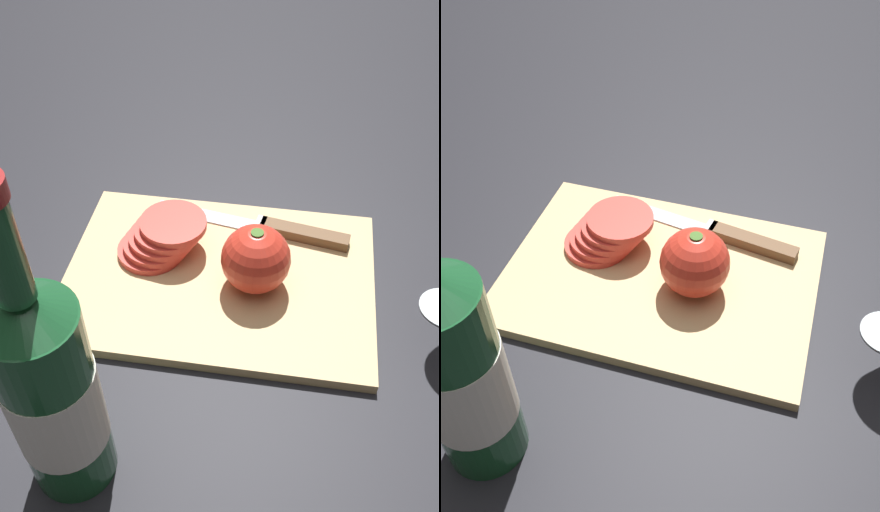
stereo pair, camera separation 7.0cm
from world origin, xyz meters
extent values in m
plane|color=black|center=(0.00, 0.00, 0.00)|extent=(3.00, 3.00, 0.00)
cube|color=tan|center=(0.03, -0.01, 0.01)|extent=(0.37, 0.27, 0.01)
cylinder|color=#194C28|center=(-0.07, -0.26, 0.11)|extent=(0.08, 0.08, 0.22)
cylinder|color=white|center=(-0.07, -0.26, 0.10)|extent=(0.08, 0.08, 0.09)
sphere|color=red|center=(0.07, -0.01, 0.05)|extent=(0.08, 0.08, 0.08)
cylinder|color=#47702D|center=(0.07, -0.01, 0.09)|extent=(0.01, 0.01, 0.01)
cube|color=silver|center=(-0.01, 0.10, 0.01)|extent=(0.15, 0.05, 0.00)
cube|color=silver|center=(0.07, 0.08, 0.02)|extent=(0.02, 0.02, 0.01)
cube|color=brown|center=(0.12, 0.07, 0.02)|extent=(0.12, 0.04, 0.01)
cylinder|color=#D63D33|center=(-0.06, 0.02, 0.02)|extent=(0.08, 0.08, 0.01)
cylinder|color=#D63D33|center=(-0.06, 0.02, 0.03)|extent=(0.08, 0.08, 0.01)
cylinder|color=#D63D33|center=(-0.05, 0.02, 0.04)|extent=(0.08, 0.08, 0.01)
cylinder|color=#D63D33|center=(-0.04, 0.03, 0.04)|extent=(0.08, 0.08, 0.01)
cylinder|color=#D63D33|center=(-0.04, 0.03, 0.05)|extent=(0.08, 0.08, 0.01)
camera|label=1|loc=(0.10, -0.50, 0.53)|focal=42.00mm
camera|label=2|loc=(0.17, -0.48, 0.53)|focal=42.00mm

